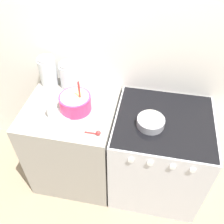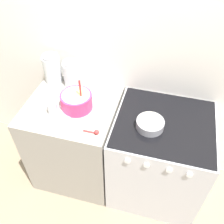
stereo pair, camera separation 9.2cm
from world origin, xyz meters
The scene contains 11 objects.
ground_plane centered at (0.00, 0.00, 0.00)m, with size 12.00×12.00×0.00m, color gray.
wall_back centered at (0.00, 0.72, 1.20)m, with size 4.54×0.05×2.40m.
countertop_cabinet centered at (-0.36, 0.35, 0.44)m, with size 0.72×0.69×0.89m.
stove centered at (0.39, 0.35, 0.44)m, with size 0.75×0.71×0.89m.
mixing_bowl centered at (-0.30, 0.33, 0.96)m, with size 0.24×0.24×0.27m.
baking_pan centered at (0.29, 0.27, 0.92)m, with size 0.20×0.20×0.06m.
storage_jar_left centered at (-0.62, 0.60, 1.00)m, with size 0.15×0.15×0.26m.
storage_jar_middle centered at (-0.44, 0.60, 0.99)m, with size 0.14×0.14×0.23m.
tin_can centered at (-0.46, 0.22, 0.94)m, with size 0.07×0.07×0.10m.
recipe_page centered at (-0.40, 0.16, 0.89)m, with size 0.21×0.30×0.01m.
measuring_spoon centered at (-0.08, 0.11, 0.90)m, with size 0.12×0.04×0.04m.
Camera 2 is at (0.34, -0.99, 2.23)m, focal length 40.00 mm.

